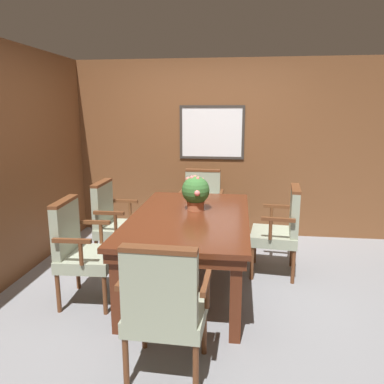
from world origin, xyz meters
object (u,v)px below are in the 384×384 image
at_px(chair_head_far, 202,203).
at_px(potted_plant, 196,192).
at_px(dining_table, 190,224).
at_px(chair_head_near, 164,305).
at_px(chair_left_far, 114,220).
at_px(chair_right_far, 282,227).
at_px(chair_left_near, 80,247).

relative_size(chair_head_far, potted_plant, 2.71).
distance_m(dining_table, potted_plant, 0.35).
xyz_separation_m(chair_head_near, chair_left_far, (-0.95, 1.81, 0.00)).
bearing_deg(potted_plant, chair_left_far, 165.65).
xyz_separation_m(chair_right_far, potted_plant, (-0.91, -0.22, 0.41)).
height_order(chair_right_far, potted_plant, potted_plant).
bearing_deg(chair_right_far, chair_left_far, -85.12).
distance_m(dining_table, chair_left_near, 1.07).
bearing_deg(chair_head_far, chair_left_near, -116.51).
bearing_deg(chair_right_far, chair_head_near, -21.93).
relative_size(chair_left_near, chair_head_far, 1.00).
height_order(dining_table, chair_right_far, chair_right_far).
distance_m(dining_table, chair_right_far, 1.04).
xyz_separation_m(dining_table, chair_head_far, (-0.02, 1.36, -0.13)).
bearing_deg(potted_plant, chair_head_far, 92.63).
height_order(dining_table, chair_head_near, chair_head_near).
bearing_deg(potted_plant, chair_head_near, -90.80).
height_order(chair_head_near, chair_left_far, same).
bearing_deg(chair_left_far, chair_left_near, 178.62).
height_order(chair_head_near, chair_right_far, same).
bearing_deg(chair_right_far, dining_table, -59.80).
bearing_deg(chair_left_near, potted_plant, -60.47).
xyz_separation_m(dining_table, chair_left_far, (-0.94, 0.46, -0.13)).
relative_size(dining_table, chair_head_far, 2.02).
bearing_deg(chair_head_near, potted_plant, -89.10).
bearing_deg(chair_left_far, chair_right_far, -90.47).
distance_m(chair_head_near, chair_left_far, 2.04).
relative_size(dining_table, chair_head_near, 2.02).
xyz_separation_m(chair_head_far, chair_right_far, (0.96, -0.94, 0.00)).
distance_m(chair_left_near, potted_plant, 1.25).
relative_size(chair_head_far, chair_right_far, 1.00).
distance_m(chair_head_far, potted_plant, 1.23).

